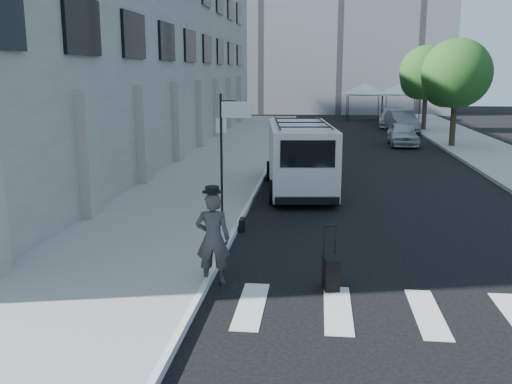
% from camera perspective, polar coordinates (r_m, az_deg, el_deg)
% --- Properties ---
extents(ground, '(120.00, 120.00, 0.00)m').
position_cam_1_polar(ground, '(13.55, 5.26, -6.43)').
color(ground, black).
rests_on(ground, ground).
extents(sidewalk_left, '(4.50, 48.00, 0.15)m').
position_cam_1_polar(sidewalk_left, '(29.50, -2.39, 3.85)').
color(sidewalk_left, gray).
rests_on(sidewalk_left, ground).
extents(sidewalk_right, '(4.00, 56.00, 0.15)m').
position_cam_1_polar(sidewalk_right, '(34.28, 21.24, 4.19)').
color(sidewalk_right, gray).
rests_on(sidewalk_right, ground).
extents(building_left, '(10.00, 44.00, 12.00)m').
position_cam_1_polar(building_left, '(33.04, -14.89, 14.65)').
color(building_left, gray).
rests_on(building_left, ground).
extents(sign_pole, '(1.03, 0.07, 3.50)m').
position_cam_1_polar(sign_pole, '(16.34, -2.69, 6.32)').
color(sign_pole, black).
rests_on(sign_pole, sidewalk_left).
extents(tree_near, '(3.80, 3.83, 6.03)m').
position_cam_1_polar(tree_near, '(33.81, 19.18, 10.89)').
color(tree_near, black).
rests_on(tree_near, ground).
extents(tree_far, '(3.80, 3.83, 6.03)m').
position_cam_1_polar(tree_far, '(42.64, 16.53, 11.17)').
color(tree_far, black).
rests_on(tree_far, ground).
extents(tent_left, '(4.00, 4.00, 3.20)m').
position_cam_1_polar(tent_left, '(51.02, 10.78, 10.10)').
color(tent_left, black).
rests_on(tent_left, ground).
extents(tent_right, '(4.00, 4.00, 3.20)m').
position_cam_1_polar(tent_right, '(51.86, 14.32, 9.97)').
color(tent_right, black).
rests_on(tent_right, ground).
extents(businessman, '(0.73, 0.51, 1.92)m').
position_cam_1_polar(businessman, '(11.58, -4.33, -4.68)').
color(businessman, '#353638').
rests_on(businessman, ground).
extents(briefcase, '(0.12, 0.44, 0.34)m').
position_cam_1_polar(briefcase, '(15.55, -1.42, -3.29)').
color(briefcase, black).
rests_on(briefcase, ground).
extents(suitcase, '(0.36, 0.50, 1.27)m').
position_cam_1_polar(suitcase, '(11.56, 7.50, -8.03)').
color(suitcase, black).
rests_on(suitcase, ground).
extents(cargo_van, '(2.81, 6.61, 2.41)m').
position_cam_1_polar(cargo_van, '(20.61, 4.39, 3.55)').
color(cargo_van, silver).
rests_on(cargo_van, ground).
extents(parked_car_a, '(1.70, 4.02, 1.36)m').
position_cam_1_polar(parked_car_a, '(34.26, 14.44, 5.65)').
color(parked_car_a, '#B1B6BA').
rests_on(parked_car_a, ground).
extents(parked_car_b, '(2.07, 4.75, 1.52)m').
position_cam_1_polar(parked_car_b, '(41.72, 14.33, 6.85)').
color(parked_car_b, slate).
rests_on(parked_car_b, ground).
extents(parked_car_c, '(2.44, 5.06, 1.42)m').
position_cam_1_polar(parked_car_c, '(45.54, 13.46, 7.24)').
color(parked_car_c, '#B1B5BA').
rests_on(parked_car_c, ground).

